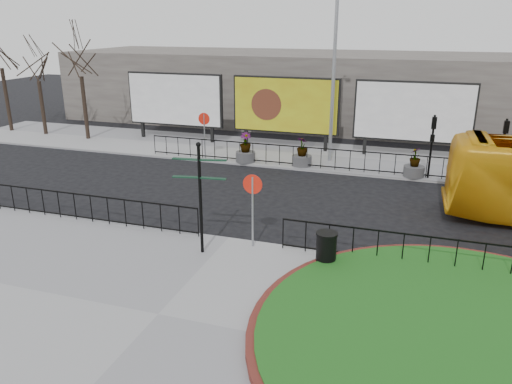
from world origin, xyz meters
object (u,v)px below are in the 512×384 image
at_px(litter_bin, 326,249).
at_px(billboard_mid, 285,106).
at_px(planter_c, 414,167).
at_px(lamp_post, 334,70).
at_px(planter_b, 302,156).
at_px(fingerpost_sign, 200,188).
at_px(planter_a, 245,151).

bearing_deg(litter_bin, billboard_mid, 109.83).
xyz_separation_m(billboard_mid, planter_c, (7.34, -3.57, -2.00)).
bearing_deg(lamp_post, planter_c, -20.26).
distance_m(planter_b, planter_c, 5.53).
distance_m(billboard_mid, litter_bin, 15.00).
distance_m(fingerpost_sign, planter_a, 11.09).
xyz_separation_m(lamp_post, litter_bin, (2.04, -12.02, -4.16)).
xyz_separation_m(litter_bin, planter_b, (-3.23, 10.61, -0.03)).
xyz_separation_m(fingerpost_sign, planter_b, (0.72, 10.91, -1.67)).
height_order(planter_a, planter_c, planter_a).
xyz_separation_m(planter_a, planter_c, (8.52, 0.00, -0.07)).
bearing_deg(planter_c, billboard_mid, 154.06).
distance_m(planter_a, planter_b, 3.01).
relative_size(billboard_mid, planter_b, 4.17).
height_order(lamp_post, fingerpost_sign, lamp_post).
bearing_deg(lamp_post, fingerpost_sign, -98.81).
bearing_deg(planter_a, planter_c, 0.00).
xyz_separation_m(litter_bin, planter_c, (2.29, 10.42, -0.06)).
height_order(litter_bin, planter_b, planter_b).
relative_size(planter_a, planter_c, 1.10).
bearing_deg(planter_b, litter_bin, -73.07).
bearing_deg(fingerpost_sign, billboard_mid, 89.01).
bearing_deg(billboard_mid, fingerpost_sign, -85.62).
bearing_deg(litter_bin, fingerpost_sign, -175.61).
bearing_deg(planter_b, planter_c, -1.88).
bearing_deg(fingerpost_sign, planter_c, 54.42).
bearing_deg(planter_c, lamp_post, 159.74).
distance_m(lamp_post, planter_c, 6.26).
relative_size(fingerpost_sign, planter_b, 2.44).
relative_size(planter_b, planter_c, 1.05).
distance_m(fingerpost_sign, litter_bin, 4.29).
relative_size(lamp_post, planter_b, 6.20).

